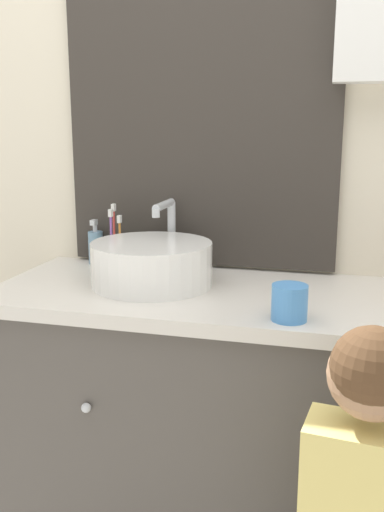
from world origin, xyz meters
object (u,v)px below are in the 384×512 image
object	(u,v)px
soap_dispenser	(96,246)
drinking_cup	(289,303)
sink_basin	(152,262)
toothbrush_holder	(116,253)

from	to	relation	value
soap_dispenser	drinking_cup	bearing A→B (deg)	-31.54
sink_basin	soap_dispenser	size ratio (longest dim) A/B	2.69
toothbrush_holder	sink_basin	bearing A→B (deg)	-42.25
soap_dispenser	drinking_cup	xyz separation A→B (m)	(0.63, -0.39, -0.01)
sink_basin	drinking_cup	xyz separation A→B (m)	(0.38, -0.20, -0.02)
drinking_cup	soap_dispenser	bearing A→B (deg)	148.46
soap_dispenser	drinking_cup	size ratio (longest dim) A/B	1.73
sink_basin	drinking_cup	distance (m)	0.43
sink_basin	toothbrush_holder	bearing A→B (deg)	137.75
sink_basin	soap_dispenser	bearing A→B (deg)	142.92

